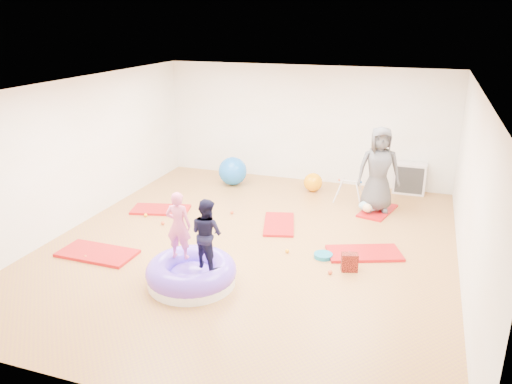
% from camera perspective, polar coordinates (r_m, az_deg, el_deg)
% --- Properties ---
extents(room, '(7.01, 8.01, 2.81)m').
position_cam_1_polar(room, '(8.48, -0.66, 2.55)').
color(room, '#AF8134').
rests_on(room, ground).
extents(gym_mat_front_left, '(1.33, 0.68, 0.06)m').
position_cam_1_polar(gym_mat_front_left, '(9.03, -17.68, -6.69)').
color(gym_mat_front_left, '#B6120B').
rests_on(gym_mat_front_left, ground).
extents(gym_mat_mid_left, '(1.29, 0.86, 0.05)m').
position_cam_1_polar(gym_mat_mid_left, '(10.69, -10.84, -1.98)').
color(gym_mat_mid_left, '#B6120B').
rests_on(gym_mat_mid_left, ground).
extents(gym_mat_center_back, '(0.85, 1.25, 0.05)m').
position_cam_1_polar(gym_mat_center_back, '(9.79, 2.64, -3.69)').
color(gym_mat_center_back, '#B6120B').
rests_on(gym_mat_center_back, ground).
extents(gym_mat_right, '(1.38, 1.03, 0.05)m').
position_cam_1_polar(gym_mat_right, '(8.82, 12.25, -6.85)').
color(gym_mat_right, '#B6120B').
rests_on(gym_mat_right, ground).
extents(gym_mat_rear_right, '(0.78, 1.16, 0.04)m').
position_cam_1_polar(gym_mat_rear_right, '(10.75, 13.71, -2.09)').
color(gym_mat_rear_right, '#B6120B').
rests_on(gym_mat_rear_right, ground).
extents(inflatable_cushion, '(1.38, 1.38, 0.43)m').
position_cam_1_polar(inflatable_cushion, '(7.75, -7.39, -9.23)').
color(inflatable_cushion, white).
rests_on(inflatable_cushion, ground).
extents(child_pink, '(0.41, 0.30, 1.07)m').
position_cam_1_polar(child_pink, '(7.61, -8.87, -3.45)').
color(child_pink, pink).
rests_on(child_pink, inflatable_cushion).
extents(child_navy, '(0.63, 0.56, 1.06)m').
position_cam_1_polar(child_navy, '(7.29, -5.66, -4.38)').
color(child_navy, black).
rests_on(child_navy, inflatable_cushion).
extents(adult_caregiver, '(0.98, 0.76, 1.76)m').
position_cam_1_polar(adult_caregiver, '(10.45, 13.85, 2.53)').
color(adult_caregiver, '#444446').
rests_on(adult_caregiver, gym_mat_rear_right).
extents(infant, '(0.38, 0.39, 0.23)m').
position_cam_1_polar(infant, '(10.54, 12.66, -1.63)').
color(infant, '#9ED7E9').
rests_on(infant, gym_mat_rear_right).
extents(ball_pit_balls, '(4.29, 2.76, 0.07)m').
position_cam_1_polar(ball_pit_balls, '(9.15, -3.72, -5.33)').
color(ball_pit_balls, '#D15029').
rests_on(ball_pit_balls, ground).
extents(exercise_ball_blue, '(0.68, 0.68, 0.68)m').
position_cam_1_polar(exercise_ball_blue, '(12.04, -2.68, 2.41)').
color(exercise_ball_blue, blue).
rests_on(exercise_ball_blue, ground).
extents(exercise_ball_orange, '(0.44, 0.44, 0.44)m').
position_cam_1_polar(exercise_ball_orange, '(11.68, 6.54, 1.12)').
color(exercise_ball_orange, orange).
rests_on(exercise_ball_orange, ground).
extents(infant_play_gym, '(0.63, 0.60, 0.48)m').
position_cam_1_polar(infant_play_gym, '(11.13, 10.65, 0.53)').
color(infant_play_gym, silver).
rests_on(infant_play_gym, ground).
extents(cube_shelf, '(0.71, 0.35, 0.71)m').
position_cam_1_polar(cube_shelf, '(11.96, 17.14, 1.50)').
color(cube_shelf, silver).
rests_on(cube_shelf, ground).
extents(balance_disc, '(0.32, 0.32, 0.07)m').
position_cam_1_polar(balance_disc, '(8.59, 7.69, -7.22)').
color(balance_disc, '#137396').
rests_on(balance_disc, ground).
extents(backpack, '(0.29, 0.23, 0.30)m').
position_cam_1_polar(backpack, '(8.19, 10.64, -7.90)').
color(backpack, red).
rests_on(backpack, ground).
extents(yellow_toy, '(0.18, 0.18, 0.03)m').
position_cam_1_polar(yellow_toy, '(8.46, -10.95, -8.03)').
color(yellow_toy, '#FFA412').
rests_on(yellow_toy, ground).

